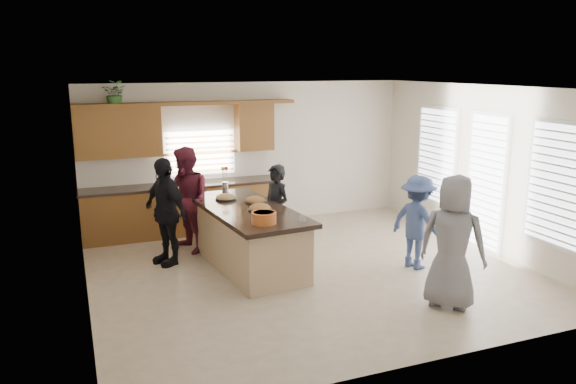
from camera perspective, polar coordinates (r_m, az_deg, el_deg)
name	(u,v)px	position (r m, az deg, el deg)	size (l,w,h in m)	color
floor	(309,270)	(8.82, 2.17, -7.95)	(6.50, 6.50, 0.00)	beige
room_shell	(310,149)	(8.34, 2.28, 4.36)	(6.52, 6.02, 2.81)	silver
back_cabinetry	(179,186)	(10.68, -10.99, 0.62)	(4.08, 0.66, 2.46)	brown
right_wall_glazing	(488,173)	(10.05, 19.64, 1.84)	(0.06, 4.00, 2.25)	white
island	(247,238)	(8.91, -4.15, -4.68)	(1.41, 2.80, 0.95)	tan
platter_front	(260,209)	(8.58, -2.88, -1.70)	(0.38, 0.38, 0.15)	black
platter_mid	(255,201)	(9.08, -3.34, -0.89)	(0.36, 0.36, 0.15)	black
platter_back	(226,198)	(9.31, -6.34, -0.60)	(0.35, 0.35, 0.14)	black
salad_bowl	(264,217)	(7.86, -2.47, -2.57)	(0.35, 0.35, 0.17)	orange
clear_cup	(303,218)	(7.98, 1.49, -2.67)	(0.09, 0.09, 0.09)	white
plate_stack	(222,197)	(9.41, -6.68, -0.50)	(0.21, 0.21, 0.05)	#A686C3
flower_vase	(225,178)	(9.90, -6.41, 1.43)	(0.14, 0.14, 0.43)	silver
potted_plant	(115,94)	(10.41, -17.14, 9.53)	(0.42, 0.36, 0.46)	#38702D
woman_left_back	(276,211)	(9.27, -1.23, -1.91)	(0.56, 0.37, 1.54)	black
woman_left_mid	(187,200)	(9.56, -10.24, -0.84)	(0.87, 0.68, 1.80)	maroon
woman_left_front	(165,211)	(9.07, -12.36, -1.94)	(1.01, 0.42, 1.72)	black
woman_right_back	(417,222)	(8.94, 13.02, -3.01)	(0.95, 0.55, 1.48)	#374A79
woman_right_front	(453,242)	(7.59, 16.38, -4.88)	(0.87, 0.56, 1.77)	slate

